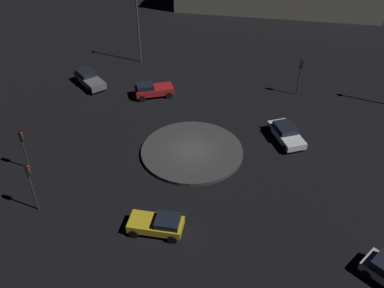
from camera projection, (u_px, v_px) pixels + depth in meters
ground_plane at (192, 152)px, 36.83m from camera, size 114.80×114.80×0.00m
roundabout_island at (192, 151)px, 36.75m from camera, size 9.07×9.07×0.30m
car_red at (152, 90)px, 44.33m from camera, size 4.37×3.50×1.55m
car_grey at (89, 79)px, 46.32m from camera, size 2.36×4.65×1.51m
car_white at (286, 133)px, 37.96m from camera, size 3.69×4.77×1.39m
car_yellow at (158, 224)px, 29.07m from camera, size 3.69×4.12×1.36m
traffic_light_northwest at (22, 142)px, 33.49m from camera, size 0.40×0.37×3.78m
traffic_light_west at (30, 179)px, 29.40m from camera, size 0.38×0.34×4.31m
traffic_light_east at (300, 70)px, 43.37m from camera, size 0.36×0.30×4.09m
streetlamp_northeast at (138, 19)px, 48.48m from camera, size 0.45×0.45×8.95m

